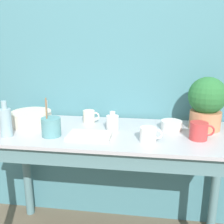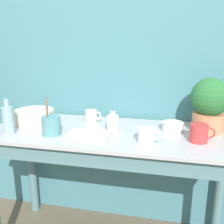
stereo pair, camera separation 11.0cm
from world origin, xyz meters
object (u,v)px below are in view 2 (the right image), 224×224
(bowl_wash_large, at_px, (35,116))
(utensil_cup, at_px, (51,125))
(mug_white, at_px, (146,136))
(mug_cream, at_px, (91,116))
(bowl_small_enamel_white, at_px, (173,126))
(tray_board, at_px, (88,135))
(potted_plant, at_px, (210,104))
(bottle_tall, at_px, (8,119))
(bottle_short, at_px, (113,123))
(mug_red, at_px, (199,133))

(bowl_wash_large, distance_m, utensil_cup, 0.27)
(mug_white, bearing_deg, mug_cream, 143.61)
(bowl_small_enamel_white, height_order, tray_board, bowl_small_enamel_white)
(potted_plant, relative_size, bowl_small_enamel_white, 2.50)
(bottle_tall, distance_m, utensil_cup, 0.25)
(bottle_short, relative_size, bowl_small_enamel_white, 0.92)
(mug_cream, bearing_deg, mug_white, -36.39)
(potted_plant, xyz_separation_m, bottle_tall, (-1.13, -0.29, -0.08))
(bottle_short, bearing_deg, bowl_wash_large, 176.28)
(mug_cream, distance_m, utensil_cup, 0.32)
(utensil_cup, bearing_deg, bowl_wash_large, 138.50)
(potted_plant, relative_size, mug_red, 2.39)
(bottle_short, distance_m, mug_white, 0.26)
(mug_red, bearing_deg, utensil_cup, -175.68)
(potted_plant, height_order, mug_red, potted_plant)
(utensil_cup, relative_size, tray_board, 0.93)
(bottle_short, distance_m, mug_cream, 0.22)
(potted_plant, relative_size, mug_white, 2.65)
(potted_plant, bearing_deg, bowl_wash_large, -176.04)
(bottle_short, bearing_deg, bottle_tall, -162.56)
(bottle_tall, bearing_deg, bottle_short, 17.44)
(potted_plant, distance_m, mug_white, 0.45)
(bowl_small_enamel_white, bearing_deg, bowl_wash_large, -177.76)
(bottle_short, distance_m, utensil_cup, 0.36)
(bowl_wash_large, distance_m, mug_white, 0.77)
(bottle_short, bearing_deg, mug_cream, 143.44)
(bottle_tall, xyz_separation_m, mug_white, (0.79, 0.03, -0.05))
(bottle_short, bearing_deg, potted_plant, 11.29)
(tray_board, bearing_deg, bowl_wash_large, 158.63)
(bottle_short, bearing_deg, mug_white, -36.25)
(bowl_wash_large, height_order, mug_cream, bowl_wash_large)
(mug_red, xyz_separation_m, bowl_small_enamel_white, (-0.13, 0.15, -0.02))
(utensil_cup, bearing_deg, mug_white, -1.32)
(mug_white, height_order, utensil_cup, utensil_cup)
(potted_plant, relative_size, tray_board, 1.32)
(mug_white, bearing_deg, utensil_cup, 178.68)
(mug_white, relative_size, mug_cream, 1.10)
(bowl_wash_large, relative_size, mug_white, 2.11)
(mug_white, height_order, mug_cream, mug_cream)
(mug_red, bearing_deg, potted_plant, 70.55)
(bottle_tall, relative_size, mug_red, 1.53)
(potted_plant, distance_m, bottle_short, 0.57)
(tray_board, bearing_deg, mug_cream, 102.88)
(bowl_wash_large, height_order, bowl_small_enamel_white, bowl_wash_large)
(tray_board, bearing_deg, potted_plant, 19.64)
(mug_cream, height_order, utensil_cup, utensil_cup)
(mug_cream, bearing_deg, bowl_small_enamel_white, -6.70)
(mug_white, distance_m, utensil_cup, 0.55)
(mug_cream, relative_size, tray_board, 0.45)
(tray_board, bearing_deg, utensil_cup, -176.42)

